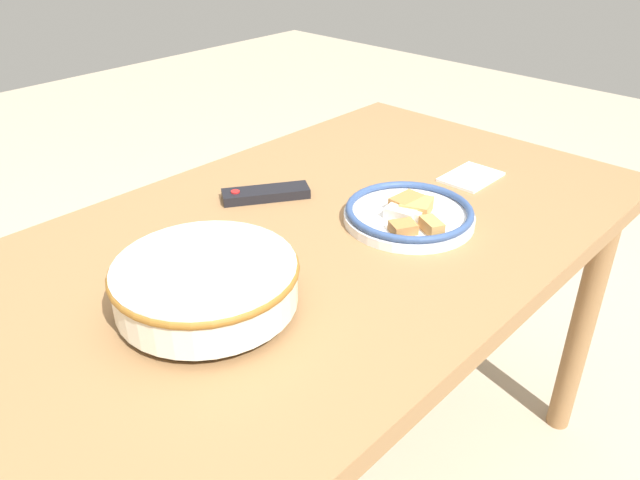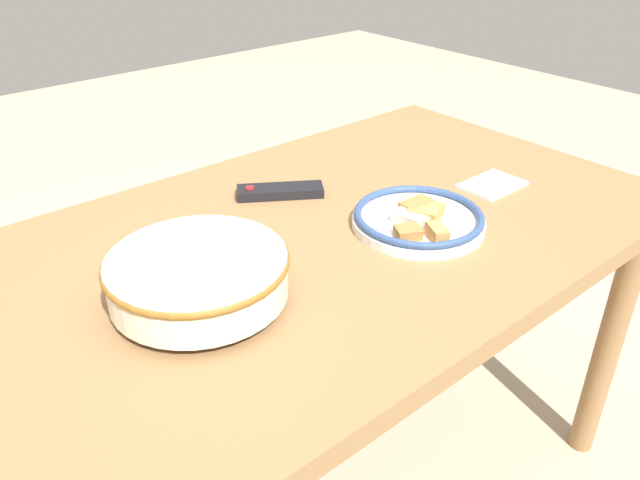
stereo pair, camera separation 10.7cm
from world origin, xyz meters
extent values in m
cube|color=olive|center=(0.00, 0.00, 0.73)|extent=(1.59, 0.81, 0.04)
cylinder|color=olive|center=(0.73, -0.34, 0.35)|extent=(0.06, 0.06, 0.71)
cylinder|color=olive|center=(0.73, 0.34, 0.35)|extent=(0.06, 0.06, 0.71)
cylinder|color=silver|center=(-0.20, -0.05, 0.76)|extent=(0.12, 0.12, 0.01)
cylinder|color=silver|center=(-0.20, -0.05, 0.80)|extent=(0.28, 0.28, 0.07)
cylinder|color=#C67A33|center=(-0.20, -0.05, 0.79)|extent=(0.25, 0.25, 0.06)
torus|color=#936023|center=(-0.20, -0.05, 0.82)|extent=(0.29, 0.29, 0.01)
cylinder|color=white|center=(0.24, -0.11, 0.76)|extent=(0.25, 0.25, 0.02)
torus|color=#334C7F|center=(0.24, -0.11, 0.77)|extent=(0.25, 0.25, 0.01)
cube|color=#B2753D|center=(0.25, -0.09, 0.78)|extent=(0.07, 0.04, 0.03)
cube|color=#B2753D|center=(0.17, -0.15, 0.78)|extent=(0.06, 0.05, 0.02)
cube|color=tan|center=(0.25, -0.12, 0.78)|extent=(0.08, 0.07, 0.03)
cube|color=tan|center=(0.21, -0.18, 0.78)|extent=(0.05, 0.06, 0.02)
cube|color=silver|center=(0.24, -0.13, 0.78)|extent=(0.06, 0.04, 0.02)
cube|color=silver|center=(0.22, -0.11, 0.78)|extent=(0.06, 0.06, 0.02)
cube|color=black|center=(0.12, 0.17, 0.76)|extent=(0.18, 0.14, 0.02)
cylinder|color=red|center=(0.07, 0.20, 0.77)|extent=(0.02, 0.02, 0.00)
cube|color=white|center=(0.50, -0.09, 0.75)|extent=(0.14, 0.10, 0.01)
camera|label=1|loc=(-0.66, -0.71, 1.32)|focal=35.00mm
camera|label=2|loc=(-0.58, -0.79, 1.32)|focal=35.00mm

